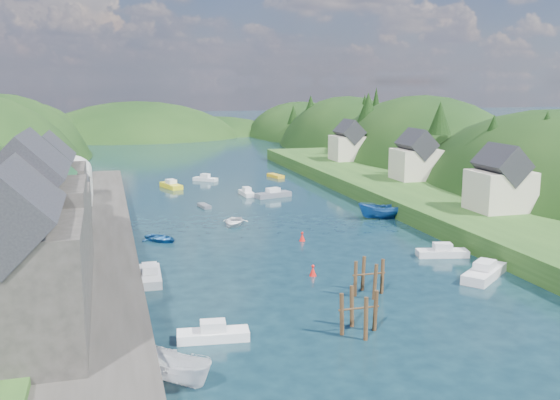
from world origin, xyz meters
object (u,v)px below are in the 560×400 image
object	(u,v)px
channel_buoy_far	(302,237)
channel_buoy_near	(313,271)
piling_cluster_near	(359,316)
piling_cluster_far	(369,280)

from	to	relation	value
channel_buoy_far	channel_buoy_near	bearing A→B (deg)	-103.30
piling_cluster_near	piling_cluster_far	distance (m)	8.70
piling_cluster_near	channel_buoy_far	xyz separation A→B (m)	(4.23, 26.98, -0.84)
piling_cluster_near	channel_buoy_near	xyz separation A→B (m)	(1.16, 13.99, -0.84)
channel_buoy_near	channel_buoy_far	world-z (taller)	same
piling_cluster_near	channel_buoy_near	size ratio (longest dim) A/B	3.43
piling_cluster_near	piling_cluster_far	world-z (taller)	piling_cluster_near
piling_cluster_near	channel_buoy_far	size ratio (longest dim) A/B	3.43
piling_cluster_near	piling_cluster_far	size ratio (longest dim) A/B	1.02
channel_buoy_far	piling_cluster_near	bearing A→B (deg)	-98.92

